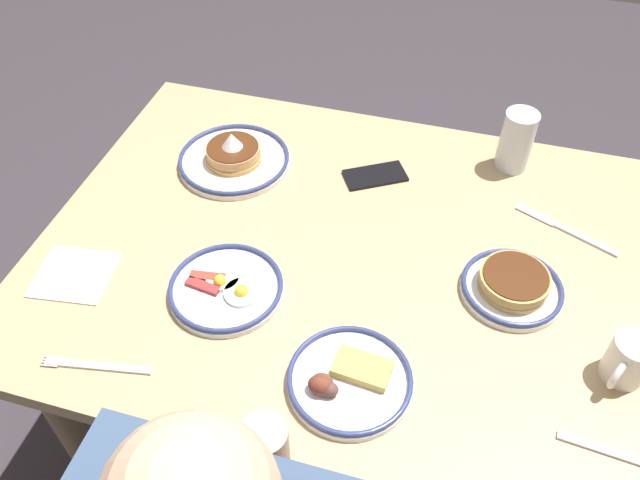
{
  "coord_description": "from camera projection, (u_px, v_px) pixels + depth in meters",
  "views": [
    {
      "loc": [
        -0.19,
        0.9,
        1.72
      ],
      "look_at": [
        0.06,
        0.01,
        0.76
      ],
      "focal_mm": 35.9,
      "sensor_mm": 36.0,
      "label": 1
    }
  ],
  "objects": [
    {
      "name": "butter_knife",
      "position": [
        566.0,
        229.0,
        1.39
      ],
      "size": [
        0.22,
        0.11,
        0.01
      ],
      "color": "silver",
      "rests_on": "dining_table"
    },
    {
      "name": "ground_plane",
      "position": [
        341.0,
        419.0,
        1.87
      ],
      "size": [
        6.0,
        6.0,
        0.0
      ],
      "primitive_type": "plane",
      "color": "#353035"
    },
    {
      "name": "plate_center_pancakes",
      "position": [
        513.0,
        285.0,
        1.26
      ],
      "size": [
        0.2,
        0.2,
        0.05
      ],
      "color": "white",
      "rests_on": "dining_table"
    },
    {
      "name": "dining_table",
      "position": [
        348.0,
        276.0,
        1.41
      ],
      "size": [
        1.31,
        0.98,
        0.73
      ],
      "color": "tan",
      "rests_on": "ground_plane"
    },
    {
      "name": "plate_far_side",
      "position": [
        226.0,
        288.0,
        1.26
      ],
      "size": [
        0.23,
        0.23,
        0.04
      ],
      "color": "white",
      "rests_on": "dining_table"
    },
    {
      "name": "plate_far_companion",
      "position": [
        348.0,
        380.0,
        1.12
      ],
      "size": [
        0.22,
        0.22,
        0.05
      ],
      "color": "white",
      "rests_on": "dining_table"
    },
    {
      "name": "paper_napkin",
      "position": [
        74.0,
        275.0,
        1.3
      ],
      "size": [
        0.17,
        0.16,
        0.0
      ],
      "primitive_type": "cube",
      "rotation": [
        0.0,
        0.0,
        0.13
      ],
      "color": "white",
      "rests_on": "dining_table"
    },
    {
      "name": "coffee_mug",
      "position": [
        628.0,
        360.0,
        1.11
      ],
      "size": [
        0.08,
        0.1,
        0.09
      ],
      "color": "white",
      "rests_on": "dining_table"
    },
    {
      "name": "plate_near_main",
      "position": [
        234.0,
        158.0,
        1.53
      ],
      "size": [
        0.27,
        0.27,
        0.09
      ],
      "color": "white",
      "rests_on": "dining_table"
    },
    {
      "name": "fork_far",
      "position": [
        616.0,
        454.0,
        1.04
      ],
      "size": [
        0.19,
        0.03,
        0.01
      ],
      "color": "silver",
      "rests_on": "dining_table"
    },
    {
      "name": "fork_near",
      "position": [
        96.0,
        366.0,
        1.15
      ],
      "size": [
        0.2,
        0.05,
        0.01
      ],
      "color": "silver",
      "rests_on": "dining_table"
    },
    {
      "name": "drinking_glass",
      "position": [
        515.0,
        143.0,
        1.5
      ],
      "size": [
        0.08,
        0.08,
        0.15
      ],
      "color": "silver",
      "rests_on": "dining_table"
    },
    {
      "name": "cell_phone",
      "position": [
        374.0,
        175.0,
        1.51
      ],
      "size": [
        0.16,
        0.14,
        0.01
      ],
      "primitive_type": "cube",
      "rotation": [
        0.0,
        0.0,
        0.54
      ],
      "color": "black",
      "rests_on": "dining_table"
    }
  ]
}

